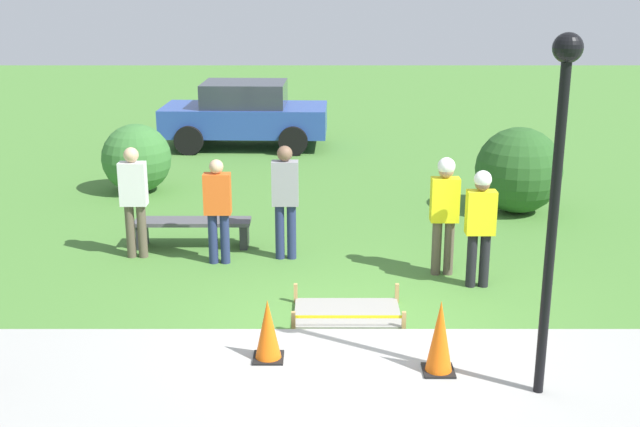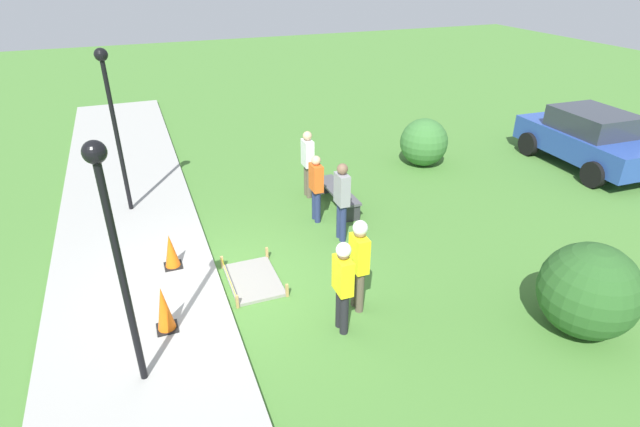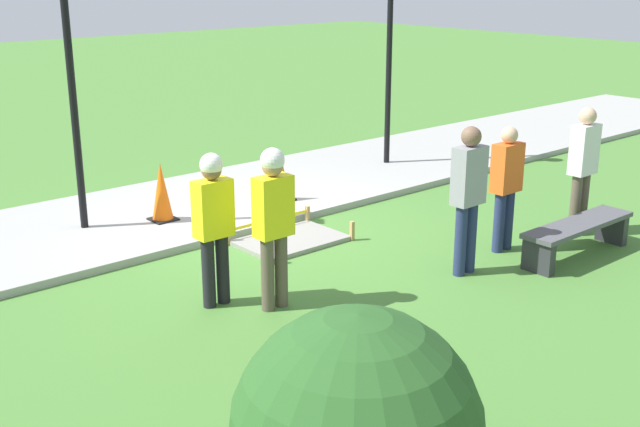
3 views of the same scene
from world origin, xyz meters
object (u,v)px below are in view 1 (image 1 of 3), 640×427
(worker_supervisor, at_px, (443,206))
(worker_assistant, at_px, (479,219))
(park_bench, at_px, (191,228))
(bystander_in_orange_shirt, at_px, (216,206))
(lamppost_near, at_px, (556,164))
(traffic_cone_near_patch, at_px, (266,330))
(bystander_in_gray_shirt, at_px, (132,196))
(bystander_in_white_shirt, at_px, (283,195))
(parked_car_blue, at_px, (243,114))
(traffic_cone_far_patch, at_px, (438,337))

(worker_supervisor, xyz_separation_m, worker_assistant, (0.42, -0.48, -0.05))
(park_bench, bearing_deg, bystander_in_orange_shirt, -56.02)
(bystander_in_orange_shirt, relative_size, lamppost_near, 0.44)
(traffic_cone_near_patch, bearing_deg, lamppost_near, -14.41)
(bystander_in_gray_shirt, distance_m, bystander_in_white_shirt, 2.30)
(worker_assistant, bearing_deg, bystander_in_gray_shirt, 166.42)
(park_bench, distance_m, bystander_in_orange_shirt, 1.08)
(park_bench, relative_size, parked_car_blue, 0.45)
(worker_supervisor, height_order, worker_assistant, worker_supervisor)
(park_bench, height_order, bystander_in_gray_shirt, bystander_in_gray_shirt)
(bystander_in_orange_shirt, height_order, parked_car_blue, parked_car_blue)
(park_bench, relative_size, lamppost_near, 0.51)
(worker_supervisor, distance_m, parked_car_blue, 9.70)
(lamppost_near, bearing_deg, bystander_in_gray_shirt, 139.35)
(traffic_cone_near_patch, bearing_deg, parked_car_blue, 96.27)
(traffic_cone_near_patch, bearing_deg, traffic_cone_far_patch, -9.27)
(bystander_in_gray_shirt, height_order, bystander_in_white_shirt, bystander_in_white_shirt)
(traffic_cone_near_patch, distance_m, parked_car_blue, 11.95)
(bystander_in_white_shirt, height_order, parked_car_blue, bystander_in_white_shirt)
(worker_assistant, xyz_separation_m, bystander_in_gray_shirt, (-5.03, 1.21, 0.00))
(bystander_in_gray_shirt, bearing_deg, traffic_cone_near_patch, -58.18)
(worker_supervisor, bearing_deg, lamppost_near, -82.71)
(traffic_cone_near_patch, xyz_separation_m, traffic_cone_far_patch, (1.85, -0.30, 0.06))
(worker_supervisor, relative_size, parked_car_blue, 0.42)
(bystander_in_gray_shirt, height_order, parked_car_blue, bystander_in_gray_shirt)
(traffic_cone_near_patch, distance_m, traffic_cone_far_patch, 1.88)
(bystander_in_orange_shirt, height_order, bystander_in_white_shirt, bystander_in_white_shirt)
(bystander_in_white_shirt, bearing_deg, worker_assistant, -22.93)
(traffic_cone_far_patch, relative_size, worker_supervisor, 0.47)
(traffic_cone_near_patch, relative_size, lamppost_near, 0.19)
(worker_assistant, height_order, parked_car_blue, worker_assistant)
(traffic_cone_near_patch, height_order, park_bench, traffic_cone_near_patch)
(traffic_cone_near_patch, xyz_separation_m, bystander_in_orange_shirt, (-0.95, 3.36, 0.45))
(bystander_in_orange_shirt, relative_size, bystander_in_white_shirt, 0.91)
(traffic_cone_near_patch, xyz_separation_m, lamppost_near, (2.82, -0.72, 2.04))
(park_bench, relative_size, bystander_in_orange_shirt, 1.15)
(worker_assistant, bearing_deg, lamppost_near, -89.29)
(bystander_in_gray_shirt, bearing_deg, worker_assistant, -13.58)
(bystander_in_white_shirt, xyz_separation_m, parked_car_blue, (-1.35, 8.31, -0.16))
(bystander_in_gray_shirt, relative_size, lamppost_near, 0.48)
(worker_supervisor, distance_m, lamppost_near, 3.92)
(traffic_cone_far_patch, distance_m, lamppost_near, 2.25)
(traffic_cone_far_patch, distance_m, worker_assistant, 2.91)
(bystander_in_white_shirt, height_order, lamppost_near, lamppost_near)
(park_bench, relative_size, worker_supervisor, 1.05)
(bystander_in_gray_shirt, height_order, lamppost_near, lamppost_near)
(bystander_in_orange_shirt, distance_m, parked_car_blue, 8.52)
(parked_car_blue, bearing_deg, worker_assistant, -64.91)
(bystander_in_white_shirt, distance_m, parked_car_blue, 8.42)
(worker_supervisor, bearing_deg, bystander_in_white_shirt, 163.63)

